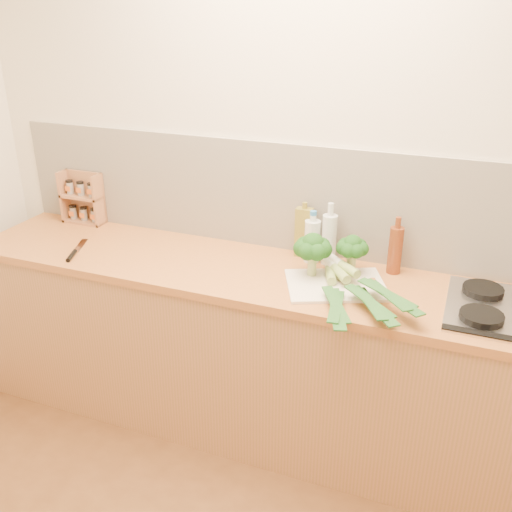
# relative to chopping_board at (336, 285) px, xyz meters

# --- Properties ---
(room_shell) EXTENTS (3.50, 3.50, 3.50)m
(room_shell) POSITION_rel_chopping_board_xyz_m (-0.26, 0.32, 0.26)
(room_shell) COLOR beige
(room_shell) RESTS_ON ground
(counter) EXTENTS (3.20, 0.62, 0.90)m
(counter) POSITION_rel_chopping_board_xyz_m (-0.26, 0.03, -0.46)
(counter) COLOR #A56C45
(counter) RESTS_ON ground
(chopping_board) EXTENTS (0.52, 0.46, 0.01)m
(chopping_board) POSITION_rel_chopping_board_xyz_m (0.00, 0.00, 0.00)
(chopping_board) COLOR white
(chopping_board) RESTS_ON counter
(broccoli_left) EXTENTS (0.17, 0.17, 0.20)m
(broccoli_left) POSITION_rel_chopping_board_xyz_m (-0.13, 0.05, 0.14)
(broccoli_left) COLOR #A1AF66
(broccoli_left) RESTS_ON chopping_board
(broccoli_right) EXTENTS (0.15, 0.15, 0.19)m
(broccoli_right) POSITION_rel_chopping_board_xyz_m (0.04, 0.13, 0.13)
(broccoli_right) COLOR #A1AF66
(broccoli_right) RESTS_ON chopping_board
(leek_front) EXTENTS (0.25, 0.63, 0.04)m
(leek_front) POSITION_rel_chopping_board_xyz_m (-0.01, -0.04, 0.03)
(leek_front) COLOR white
(leek_front) RESTS_ON chopping_board
(leek_mid) EXTENTS (0.44, 0.53, 0.04)m
(leek_mid) POSITION_rel_chopping_board_xyz_m (0.06, -0.04, 0.05)
(leek_mid) COLOR white
(leek_mid) RESTS_ON chopping_board
(leek_back) EXTENTS (0.49, 0.44, 0.04)m
(leek_back) POSITION_rel_chopping_board_xyz_m (0.11, -0.02, 0.07)
(leek_back) COLOR white
(leek_back) RESTS_ON chopping_board
(chefs_knife) EXTENTS (0.13, 0.28, 0.02)m
(chefs_knife) POSITION_rel_chopping_board_xyz_m (-1.30, -0.14, 0.00)
(chefs_knife) COLOR silver
(chefs_knife) RESTS_ON counter
(spice_rack) EXTENTS (0.24, 0.10, 0.29)m
(spice_rack) POSITION_rel_chopping_board_xyz_m (-1.53, 0.27, 0.12)
(spice_rack) COLOR #A66E47
(spice_rack) RESTS_ON counter
(oil_tin) EXTENTS (0.08, 0.05, 0.28)m
(oil_tin) POSITION_rel_chopping_board_xyz_m (-0.23, 0.26, 0.12)
(oil_tin) COLOR olive
(oil_tin) RESTS_ON counter
(glass_bottle) EXTENTS (0.07, 0.07, 0.30)m
(glass_bottle) POSITION_rel_chopping_board_xyz_m (-0.10, 0.23, 0.12)
(glass_bottle) COLOR silver
(glass_bottle) RESTS_ON counter
(amber_bottle) EXTENTS (0.06, 0.06, 0.27)m
(amber_bottle) POSITION_rel_chopping_board_xyz_m (0.21, 0.24, 0.11)
(amber_bottle) COLOR #662D13
(amber_bottle) RESTS_ON counter
(water_bottle) EXTENTS (0.08, 0.08, 0.24)m
(water_bottle) POSITION_rel_chopping_board_xyz_m (-0.18, 0.22, 0.09)
(water_bottle) COLOR silver
(water_bottle) RESTS_ON counter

